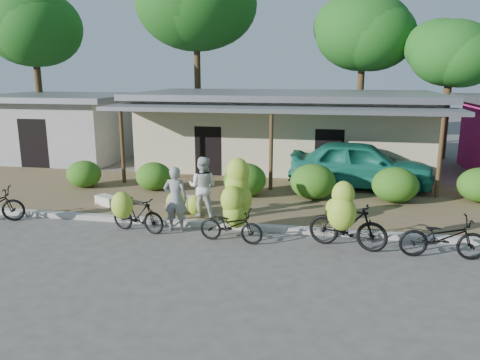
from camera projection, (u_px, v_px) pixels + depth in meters
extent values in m
plane|color=#4F4C49|center=(237.00, 257.00, 10.93)|extent=(100.00, 100.00, 0.00)
cube|color=brown|center=(266.00, 199.00, 15.70)|extent=(60.00, 6.00, 0.12)
cube|color=#A8A399|center=(251.00, 227.00, 12.83)|extent=(60.00, 0.25, 0.15)
cube|color=#BAAE8D|center=(285.00, 133.00, 21.10)|extent=(12.00, 6.00, 3.10)
cube|color=slate|center=(286.00, 95.00, 20.72)|extent=(13.00, 7.00, 0.25)
cube|color=black|center=(277.00, 153.00, 18.38)|extent=(1.40, 0.12, 2.20)
cube|color=slate|center=(275.00, 109.00, 16.97)|extent=(13.00, 2.00, 0.15)
cylinder|color=#513B20|center=(123.00, 149.00, 17.49)|extent=(0.14, 0.14, 2.85)
cylinder|color=#513B20|center=(271.00, 154.00, 16.44)|extent=(0.14, 0.14, 2.85)
cylinder|color=#513B20|center=(440.00, 159.00, 15.39)|extent=(0.14, 0.14, 2.85)
cube|color=#A2A19C|center=(64.00, 129.00, 23.18)|extent=(6.00, 5.00, 2.90)
cube|color=slate|center=(61.00, 97.00, 22.82)|extent=(7.00, 6.00, 0.25)
cube|color=black|center=(34.00, 143.00, 20.92)|extent=(1.40, 0.12, 2.20)
cylinder|color=#513B20|center=(39.00, 87.00, 25.11)|extent=(0.36, 0.36, 6.86)
ellipsoid|color=#1A4E13|center=(33.00, 28.00, 24.42)|extent=(5.02, 5.02, 4.02)
ellipsoid|color=#1A4E13|center=(28.00, 22.00, 24.73)|extent=(4.27, 4.27, 3.42)
cylinder|color=#513B20|center=(197.00, 72.00, 26.30)|extent=(0.36, 0.36, 8.45)
ellipsoid|color=#1A4E13|center=(196.00, 1.00, 25.45)|extent=(6.67, 6.67, 5.34)
cylinder|color=#513B20|center=(360.00, 89.00, 25.30)|extent=(0.36, 0.36, 6.62)
ellipsoid|color=#1A4E13|center=(364.00, 32.00, 24.63)|extent=(5.05, 5.05, 4.04)
ellipsoid|color=#1A4E13|center=(354.00, 27.00, 24.95)|extent=(4.29, 4.29, 3.44)
cylinder|color=#513B20|center=(446.00, 104.00, 22.78)|extent=(0.36, 0.36, 5.39)
ellipsoid|color=#1A4E13|center=(451.00, 53.00, 22.24)|extent=(3.92, 3.92, 3.13)
ellipsoid|color=#1A4E13|center=(439.00, 47.00, 22.55)|extent=(3.33, 3.33, 2.66)
ellipsoid|color=#1C5313|center=(84.00, 174.00, 16.97)|extent=(1.25, 1.13, 0.98)
ellipsoid|color=#1C5313|center=(154.00, 176.00, 16.57)|extent=(1.28, 1.15, 1.00)
ellipsoid|color=#1C5313|center=(245.00, 180.00, 15.75)|extent=(1.45, 1.30, 1.13)
ellipsoid|color=#1C5313|center=(313.00, 182.00, 15.38)|extent=(1.49, 1.35, 1.17)
ellipsoid|color=#1C5313|center=(395.00, 185.00, 14.98)|extent=(1.46, 1.32, 1.14)
imported|color=black|center=(138.00, 215.00, 12.57)|extent=(1.67, 0.78, 0.97)
ellipsoid|color=#ADCD33|center=(122.00, 205.00, 11.89)|extent=(0.57, 0.48, 0.71)
imported|color=black|center=(231.00, 225.00, 11.83)|extent=(1.73, 0.79, 0.88)
ellipsoid|color=#ADCD33|center=(236.00, 212.00, 12.31)|extent=(0.71, 0.60, 0.89)
ellipsoid|color=#ADCD33|center=(240.00, 199.00, 12.20)|extent=(0.65, 0.55, 0.82)
ellipsoid|color=#ADCD33|center=(237.00, 185.00, 12.14)|extent=(0.63, 0.53, 0.78)
ellipsoid|color=#ADCD33|center=(238.00, 172.00, 12.06)|extent=(0.60, 0.51, 0.75)
ellipsoid|color=#ADCD33|center=(234.00, 214.00, 11.96)|extent=(0.53, 0.45, 0.66)
ellipsoid|color=#ADCD33|center=(232.00, 200.00, 11.89)|extent=(0.59, 0.50, 0.74)
imported|color=black|center=(348.00, 225.00, 11.39)|extent=(2.01, 1.05, 1.16)
ellipsoid|color=#ADCD33|center=(342.00, 213.00, 10.72)|extent=(0.67, 0.57, 0.83)
ellipsoid|color=#ADCD33|center=(343.00, 195.00, 10.67)|extent=(0.52, 0.44, 0.65)
imported|color=black|center=(443.00, 237.00, 10.79)|extent=(1.96, 0.74, 1.02)
ellipsoid|color=#ADCD33|center=(195.00, 205.00, 13.73)|extent=(0.47, 0.40, 0.59)
ellipsoid|color=#ADCD33|center=(176.00, 203.00, 13.73)|extent=(0.57, 0.48, 0.71)
ellipsoid|color=#ADCD33|center=(334.00, 209.00, 13.23)|extent=(0.51, 0.43, 0.63)
cube|color=silver|center=(182.00, 201.00, 14.65)|extent=(0.92, 0.59, 0.30)
cube|color=silver|center=(107.00, 200.00, 14.80)|extent=(0.84, 0.68, 0.28)
imported|color=gray|center=(175.00, 199.00, 12.60)|extent=(0.68, 0.47, 1.78)
imported|color=silver|center=(203.00, 187.00, 13.48)|extent=(0.89, 0.71, 1.76)
imported|color=#1A7962|center=(360.00, 164.00, 16.82)|extent=(5.14, 2.25, 1.72)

